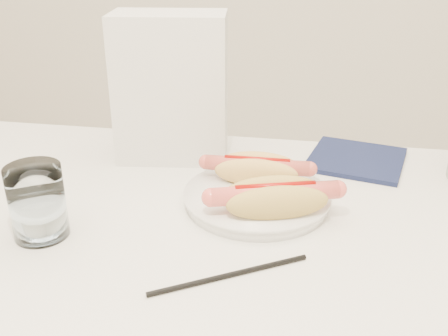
% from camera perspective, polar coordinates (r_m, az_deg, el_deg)
% --- Properties ---
extents(table, '(1.20, 0.80, 0.75)m').
position_cam_1_polar(table, '(0.80, -0.29, -11.20)').
color(table, white).
rests_on(table, ground).
extents(plate, '(0.23, 0.23, 0.02)m').
position_cam_1_polar(plate, '(0.84, 3.59, -3.43)').
color(plate, white).
rests_on(plate, table).
extents(hotdog_left, '(0.17, 0.07, 0.05)m').
position_cam_1_polar(hotdog_left, '(0.87, 3.62, -0.16)').
color(hotdog_left, '#E7B65C').
rests_on(hotdog_left, plate).
extents(hotdog_right, '(0.19, 0.12, 0.05)m').
position_cam_1_polar(hotdog_right, '(0.78, 5.58, -3.30)').
color(hotdog_right, tan).
rests_on(hotdog_right, plate).
extents(water_glass, '(0.08, 0.08, 0.11)m').
position_cam_1_polar(water_glass, '(0.79, -19.72, -3.51)').
color(water_glass, white).
rests_on(water_glass, table).
extents(chopstick_near, '(0.19, 0.12, 0.01)m').
position_cam_1_polar(chopstick_near, '(0.68, 0.65, -11.59)').
color(chopstick_near, black).
rests_on(chopstick_near, table).
extents(napkin_box, '(0.22, 0.14, 0.27)m').
position_cam_1_polar(napkin_box, '(0.98, -5.78, 8.68)').
color(napkin_box, silver).
rests_on(napkin_box, table).
extents(navy_napkin, '(0.20, 0.20, 0.01)m').
position_cam_1_polar(navy_napkin, '(1.03, 14.25, 0.92)').
color(navy_napkin, '#12193A').
rests_on(navy_napkin, table).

